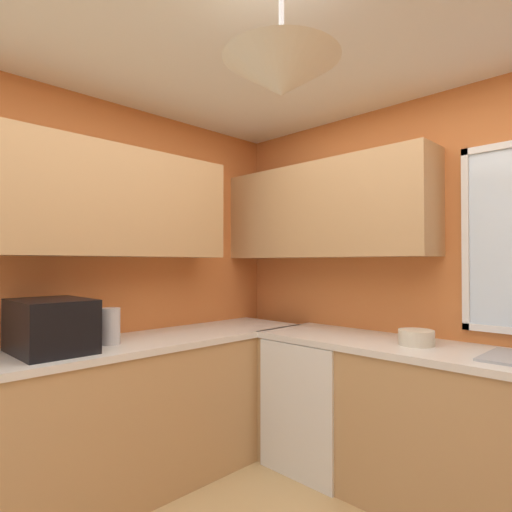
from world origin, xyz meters
TOP-DOWN VIEW (x-y plane):
  - room_shell at (-0.34, 0.43)m, footprint 3.55×3.33m
  - counter_run_left at (-1.41, 0.00)m, footprint 0.65×2.94m
  - counter_run_back at (0.21, 1.30)m, footprint 2.64×0.65m
  - dishwasher at (-0.75, 1.27)m, footprint 0.60×0.60m
  - microwave at (-1.41, -0.31)m, footprint 0.48×0.36m
  - kettle at (-1.39, 0.02)m, footprint 0.11×0.11m
  - bowl at (-0.07, 1.30)m, footprint 0.21×0.21m

SIDE VIEW (x-z plane):
  - dishwasher at x=-0.75m, z-range 0.00..0.87m
  - counter_run_left at x=-1.41m, z-range 0.00..0.92m
  - counter_run_back at x=0.21m, z-range 0.00..0.92m
  - bowl at x=-0.07m, z-range 0.92..1.01m
  - kettle at x=-1.39m, z-range 0.92..1.14m
  - microwave at x=-1.41m, z-range 0.92..1.21m
  - room_shell at x=-0.34m, z-range 0.42..2.99m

